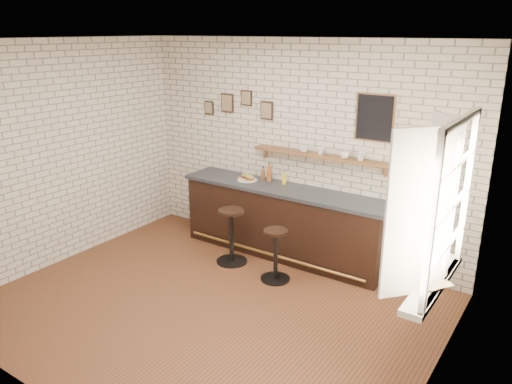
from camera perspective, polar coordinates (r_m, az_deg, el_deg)
ground at (r=6.03m, az=-5.31°, el=-12.87°), size 5.00×5.00×0.00m
bar_counter at (r=7.07m, az=3.12°, el=-3.39°), size 3.10×0.65×1.01m
sandwich_plate at (r=7.23m, az=-1.01°, el=1.40°), size 0.28×0.28×0.01m
ciabatta_sandwich at (r=7.21m, az=-0.94°, el=1.72°), size 0.25×0.17×0.08m
potato_chips at (r=7.23m, az=-1.07°, el=1.47°), size 0.27×0.20×0.00m
bitters_bottle_brown at (r=7.23m, az=0.80°, el=2.02°), size 0.06×0.06×0.20m
bitters_bottle_white at (r=7.17m, az=1.49°, el=1.96°), size 0.06×0.06×0.22m
bitters_bottle_amber at (r=7.16m, az=1.51°, el=2.11°), size 0.07×0.07×0.27m
condiment_bottle_yellow at (r=7.05m, az=3.23°, el=1.53°), size 0.06×0.06×0.19m
bar_stool_left at (r=6.88m, az=-2.83°, el=-4.85°), size 0.43×0.43×0.78m
bar_stool_right at (r=6.42m, az=2.25°, el=-7.01°), size 0.38×0.38×0.69m
wall_shelf at (r=6.75m, az=7.29°, el=4.10°), size 2.00×0.18×0.18m
shelf_cup_a at (r=6.84m, az=5.47°, el=4.93°), size 0.12×0.12×0.09m
shelf_cup_b at (r=6.72m, az=7.43°, el=4.65°), size 0.12×0.12×0.10m
shelf_cup_c at (r=6.58m, az=10.08°, el=4.23°), size 0.13×0.13×0.10m
shelf_cup_d at (r=6.50m, az=11.87°, el=3.97°), size 0.12×0.12×0.10m
back_wall_decor at (r=6.78m, az=6.46°, el=9.10°), size 2.96×0.02×0.56m
window_sill at (r=4.88m, az=19.58°, el=-9.80°), size 0.20×1.35×0.06m
casement_window at (r=4.60m, az=20.04°, el=-1.38°), size 0.40×1.30×1.56m
book_lower at (r=4.83m, az=19.25°, el=-9.55°), size 0.20×0.24×0.02m
book_upper at (r=4.80m, az=19.22°, el=-9.44°), size 0.29×0.30×0.02m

